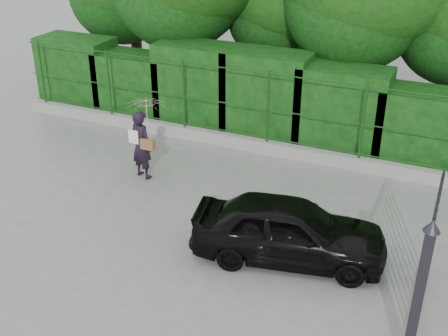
% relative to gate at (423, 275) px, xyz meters
% --- Properties ---
extents(ground, '(80.00, 80.00, 0.00)m').
position_rel_gate_xyz_m(ground, '(-4.60, 0.72, -1.19)').
color(ground, gray).
extents(kerb, '(14.00, 0.25, 0.30)m').
position_rel_gate_xyz_m(kerb, '(-4.60, 5.22, -1.04)').
color(kerb, '#9E9E99').
rests_on(kerb, ground).
extents(fence, '(14.13, 0.06, 1.80)m').
position_rel_gate_xyz_m(fence, '(-4.38, 5.22, 0.01)').
color(fence, '#184114').
rests_on(fence, kerb).
extents(hedge, '(14.20, 1.20, 2.27)m').
position_rel_gate_xyz_m(hedge, '(-4.60, 6.22, -0.16)').
color(hedge, black).
rests_on(hedge, ground).
extents(gate, '(0.22, 2.33, 2.36)m').
position_rel_gate_xyz_m(gate, '(0.00, 0.00, 0.00)').
color(gate, '#25252B').
rests_on(gate, ground).
extents(woman, '(0.91, 0.87, 1.90)m').
position_rel_gate_xyz_m(woman, '(-6.25, 2.89, 0.05)').
color(woman, black).
rests_on(woman, ground).
extents(car, '(3.64, 2.03, 1.17)m').
position_rel_gate_xyz_m(car, '(-2.32, 1.22, -0.60)').
color(car, black).
rests_on(car, ground).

